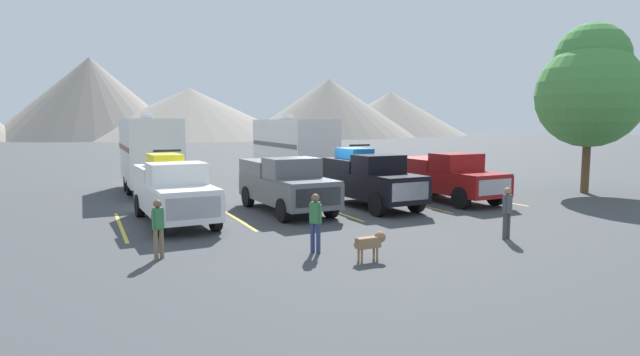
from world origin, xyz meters
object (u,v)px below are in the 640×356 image
object	(u,v)px
pickup_truck_a	(173,190)
pickup_truck_b	(285,183)
camper_trailer_b	(293,147)
camper_trailer_a	(150,151)
person_b	(507,210)
pickup_truck_c	(369,178)
person_a	(158,225)
dog	(372,241)
person_c	(315,219)
pickup_truck_d	(446,176)

from	to	relation	value
pickup_truck_a	pickup_truck_b	size ratio (longest dim) A/B	1.00
camper_trailer_b	camper_trailer_a	bearing A→B (deg)	-175.75
camper_trailer_b	person_b	size ratio (longest dim) A/B	5.48
camper_trailer_a	pickup_truck_c	bearing A→B (deg)	-48.27
person_a	dog	xyz separation A→B (m)	(4.99, -2.47, -0.40)
person_b	person_c	world-z (taller)	person_c
pickup_truck_b	pickup_truck_c	distance (m)	3.61
pickup_truck_a	pickup_truck_c	distance (m)	7.99
camper_trailer_a	person_a	bearing A→B (deg)	-95.99
pickup_truck_a	pickup_truck_d	world-z (taller)	pickup_truck_a
pickup_truck_a	person_a	xyz separation A→B (m)	(-1.17, -4.91, -0.27)
pickup_truck_d	camper_trailer_b	size ratio (longest dim) A/B	0.65
pickup_truck_b	dog	distance (m)	7.86
person_c	dog	world-z (taller)	person_c
person_a	pickup_truck_d	bearing A→B (deg)	20.53
pickup_truck_a	pickup_truck_c	world-z (taller)	pickup_truck_c
pickup_truck_b	pickup_truck_d	xyz separation A→B (m)	(7.60, -0.41, -0.02)
pickup_truck_d	camper_trailer_a	distance (m)	14.60
person_a	pickup_truck_c	bearing A→B (deg)	28.03
person_c	pickup_truck_d	bearing A→B (deg)	33.51
camper_trailer_a	camper_trailer_b	bearing A→B (deg)	4.25
pickup_truck_b	camper_trailer_b	distance (m)	9.65
pickup_truck_c	camper_trailer_b	distance (m)	9.31
pickup_truck_b	person_c	world-z (taller)	pickup_truck_b
pickup_truck_b	camper_trailer_b	bearing A→B (deg)	66.31
pickup_truck_a	person_a	distance (m)	5.05
pickup_truck_c	camper_trailer_a	bearing A→B (deg)	131.73
pickup_truck_d	camper_trailer_a	size ratio (longest dim) A/B	0.74
pickup_truck_b	pickup_truck_c	xyz separation A→B (m)	(3.58, -0.47, 0.07)
pickup_truck_c	camper_trailer_a	distance (m)	11.65
pickup_truck_b	person_c	bearing A→B (deg)	-103.86
pickup_truck_b	person_c	distance (m)	6.70
camper_trailer_b	dog	xyz separation A→B (m)	(-4.44, -16.61, -1.58)
camper_trailer_b	person_b	bearing A→B (deg)	-88.19
pickup_truck_a	pickup_truck_b	xyz separation A→B (m)	(4.40, 0.44, -0.04)
pickup_truck_a	person_b	xyz separation A→B (m)	(8.77, -6.98, -0.26)
pickup_truck_d	camper_trailer_b	bearing A→B (deg)	112.11
pickup_truck_d	dog	bearing A→B (deg)	-137.87
camper_trailer_b	person_c	xyz separation A→B (m)	(-5.46, -15.30, -1.14)
pickup_truck_d	camper_trailer_b	distance (m)	9.98
person_c	dog	bearing A→B (deg)	-51.96
pickup_truck_a	camper_trailer_a	size ratio (longest dim) A/B	0.73
pickup_truck_c	person_b	size ratio (longest dim) A/B	3.35
pickup_truck_a	pickup_truck_d	distance (m)	12.00
pickup_truck_a	person_c	world-z (taller)	pickup_truck_a
camper_trailer_a	dog	xyz separation A→B (m)	(3.57, -16.01, -1.59)
camper_trailer_a	person_c	xyz separation A→B (m)	(2.55, -14.70, -1.16)
pickup_truck_c	person_b	distance (m)	6.99
pickup_truck_a	pickup_truck_c	bearing A→B (deg)	-0.24
pickup_truck_a	pickup_truck_d	size ratio (longest dim) A/B	0.99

